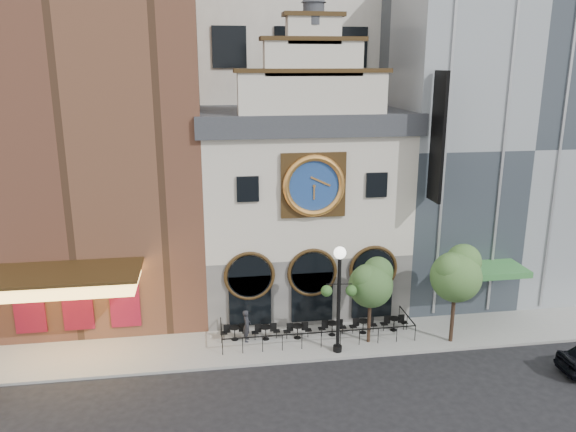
% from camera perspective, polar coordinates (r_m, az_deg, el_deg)
% --- Properties ---
extents(ground, '(120.00, 120.00, 0.00)m').
position_cam_1_polar(ground, '(30.26, 3.86, -14.50)').
color(ground, black).
rests_on(ground, ground).
extents(sidewalk, '(44.00, 5.00, 0.15)m').
position_cam_1_polar(sidewalk, '(32.37, 2.90, -12.22)').
color(sidewalk, gray).
rests_on(sidewalk, ground).
extents(clock_building, '(12.60, 8.78, 18.65)m').
position_cam_1_polar(clock_building, '(34.95, 1.32, 1.50)').
color(clock_building, '#605E5B').
rests_on(clock_building, ground).
extents(theater_building, '(14.00, 15.60, 25.00)m').
position_cam_1_polar(theater_building, '(36.36, -20.24, 10.56)').
color(theater_building, brown).
rests_on(theater_building, ground).
extents(retail_building, '(14.00, 14.40, 20.00)m').
position_cam_1_polar(retail_building, '(40.57, 19.36, 7.54)').
color(retail_building, gray).
rests_on(retail_building, ground).
extents(cafe_railing, '(10.60, 2.60, 0.90)m').
position_cam_1_polar(cafe_railing, '(32.13, 2.91, -11.39)').
color(cafe_railing, black).
rests_on(cafe_railing, sidewalk).
extents(bistro_0, '(1.58, 0.68, 0.90)m').
position_cam_1_polar(bistro_0, '(31.88, -5.44, -11.65)').
color(bistro_0, black).
rests_on(bistro_0, sidewalk).
extents(bistro_1, '(1.58, 0.68, 0.90)m').
position_cam_1_polar(bistro_1, '(31.81, -2.28, -11.65)').
color(bistro_1, black).
rests_on(bistro_1, sidewalk).
extents(bistro_2, '(1.58, 0.68, 0.90)m').
position_cam_1_polar(bistro_2, '(31.91, 0.96, -11.55)').
color(bistro_2, black).
rests_on(bistro_2, sidewalk).
extents(bistro_3, '(1.58, 0.68, 0.90)m').
position_cam_1_polar(bistro_3, '(32.31, 4.51, -11.24)').
color(bistro_3, black).
rests_on(bistro_3, sidewalk).
extents(bistro_4, '(1.58, 0.68, 0.90)m').
position_cam_1_polar(bistro_4, '(32.74, 7.64, -10.96)').
color(bistro_4, black).
rests_on(bistro_4, sidewalk).
extents(bistro_5, '(1.58, 0.68, 0.90)m').
position_cam_1_polar(bistro_5, '(33.31, 10.72, -10.62)').
color(bistro_5, black).
rests_on(bistro_5, sidewalk).
extents(pedestrian, '(0.52, 0.72, 1.82)m').
position_cam_1_polar(pedestrian, '(31.51, -4.22, -11.05)').
color(pedestrian, black).
rests_on(pedestrian, sidewalk).
extents(lamppost, '(1.87, 0.76, 5.87)m').
position_cam_1_polar(lamppost, '(29.36, 5.20, -7.28)').
color(lamppost, black).
rests_on(lamppost, sidewalk).
extents(tree_left, '(2.49, 2.40, 4.80)m').
position_cam_1_polar(tree_left, '(30.64, 8.47, -6.63)').
color(tree_left, '#382619').
rests_on(tree_left, sidewalk).
extents(tree_right, '(2.85, 2.74, 5.48)m').
position_cam_1_polar(tree_right, '(31.53, 16.77, -5.52)').
color(tree_right, '#382619').
rests_on(tree_right, sidewalk).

